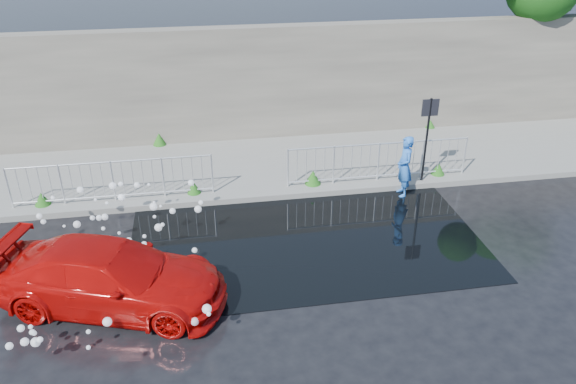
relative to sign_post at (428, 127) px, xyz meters
name	(u,v)px	position (x,y,z in m)	size (l,w,h in m)	color
ground	(291,263)	(-4.20, -3.10, -1.72)	(90.00, 90.00, 0.00)	black
pavement	(262,165)	(-4.20, 1.90, -1.65)	(30.00, 4.00, 0.15)	slate
curb	(271,196)	(-4.20, -0.10, -1.64)	(30.00, 0.25, 0.16)	slate
retaining_wall	(252,83)	(-4.20, 4.10, 0.18)	(30.00, 0.60, 3.50)	#534E46
puddle	(305,237)	(-3.70, -2.10, -1.72)	(8.00, 5.00, 0.01)	black
sign_post	(428,127)	(0.00, 0.00, 0.00)	(0.45, 0.06, 2.50)	black
railing_left	(113,179)	(-8.20, 0.25, -0.99)	(5.05, 0.05, 1.10)	silver
railing_right	(378,160)	(-1.20, 0.25, -0.99)	(5.05, 0.05, 1.10)	silver
weeds	(254,165)	(-4.49, 1.37, -1.40)	(12.17, 3.93, 0.39)	#265516
water_spray	(121,240)	(-7.73, -2.70, -1.01)	(3.64, 5.52, 1.04)	white
red_car	(111,277)	(-7.82, -3.87, -1.08)	(1.79, 4.41, 1.28)	#AF0907
person	(405,166)	(-0.71, -0.44, -0.90)	(0.60, 0.40, 1.66)	blue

